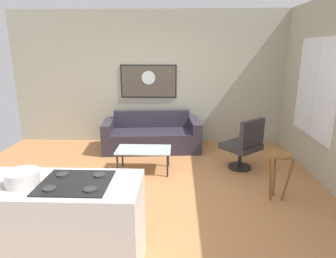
{
  "coord_description": "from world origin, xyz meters",
  "views": [
    {
      "loc": [
        0.38,
        -3.86,
        2.02
      ],
      "look_at": [
        0.21,
        0.9,
        0.7
      ],
      "focal_mm": 31.05,
      "sensor_mm": 36.0,
      "label": 1
    }
  ],
  "objects": [
    {
      "name": "kitchen_counter",
      "position": [
        -0.83,
        -1.58,
        0.45
      ],
      "size": [
        1.76,
        0.66,
        0.92
      ],
      "color": "silver",
      "rests_on": "ground"
    },
    {
      "name": "armchair",
      "position": [
        1.51,
        0.86,
        0.46
      ],
      "size": [
        0.77,
        0.77,
        0.91
      ],
      "color": "black",
      "rests_on": "ground"
    },
    {
      "name": "window",
      "position": [
        2.59,
        0.9,
        1.4
      ],
      "size": [
        0.03,
        1.39,
        1.6
      ],
      "color": "silver"
    },
    {
      "name": "mixing_bowl",
      "position": [
        -0.95,
        -1.62,
        0.95
      ],
      "size": [
        0.28,
        0.28,
        0.12
      ],
      "color": "silver",
      "rests_on": "kitchen_counter"
    },
    {
      "name": "wall_painting",
      "position": [
        -0.26,
        2.38,
        1.34
      ],
      "size": [
        1.2,
        0.03,
        0.7
      ],
      "color": "black"
    },
    {
      "name": "bar_stool",
      "position": [
        1.74,
        -0.15,
        0.51
      ],
      "size": [
        0.36,
        0.36,
        0.67
      ],
      "color": "brown",
      "rests_on": "ground"
    },
    {
      "name": "couch",
      "position": [
        -0.16,
        1.86,
        0.27
      ],
      "size": [
        2.01,
        0.98,
        0.77
      ],
      "color": "#2E2936",
      "rests_on": "ground"
    },
    {
      "name": "back_wall",
      "position": [
        0.0,
        2.42,
        1.4
      ],
      "size": [
        6.4,
        0.05,
        2.8
      ],
      "primitive_type": "cube",
      "color": "#ABAB96",
      "rests_on": "ground"
    },
    {
      "name": "coffee_table",
      "position": [
        -0.2,
        0.72,
        0.36
      ],
      "size": [
        0.91,
        0.51,
        0.4
      ],
      "color": "silver",
      "rests_on": "ground"
    },
    {
      "name": "ground",
      "position": [
        0.0,
        0.0,
        -0.02
      ],
      "size": [
        6.4,
        6.4,
        0.04
      ],
      "primitive_type": "cube",
      "color": "#B87846"
    }
  ]
}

